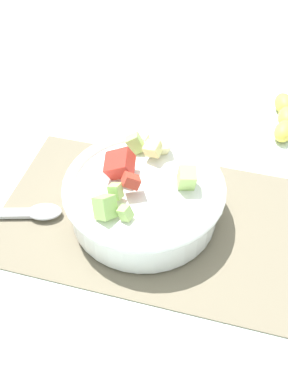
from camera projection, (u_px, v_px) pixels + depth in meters
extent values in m
plane|color=silver|center=(147.00, 219.00, 0.76)|extent=(2.40, 2.40, 0.00)
cube|color=#756B56|center=(147.00, 218.00, 0.76)|extent=(0.48, 0.31, 0.01)
cylinder|color=white|center=(144.00, 200.00, 0.74)|extent=(0.24, 0.24, 0.06)
torus|color=white|center=(144.00, 186.00, 0.71)|extent=(0.26, 0.26, 0.02)
cube|color=#A3CC6B|center=(187.00, 178.00, 0.70)|extent=(0.04, 0.04, 0.04)
cube|color=red|center=(120.00, 164.00, 0.72)|extent=(0.05, 0.05, 0.05)
cube|color=#E5D684|center=(153.00, 148.00, 0.74)|extent=(0.03, 0.03, 0.03)
cube|color=#A3CC6B|center=(125.00, 213.00, 0.66)|extent=(0.03, 0.02, 0.02)
cube|color=#93C160|center=(105.00, 207.00, 0.66)|extent=(0.04, 0.04, 0.05)
cube|color=beige|center=(158.00, 144.00, 0.76)|extent=(0.05, 0.05, 0.04)
cube|color=#A3CC6B|center=(116.00, 191.00, 0.68)|extent=(0.02, 0.02, 0.03)
cube|color=#BC3828|center=(131.00, 181.00, 0.68)|extent=(0.03, 0.03, 0.03)
cube|color=#A3CC6B|center=(135.00, 143.00, 0.76)|extent=(0.04, 0.03, 0.04)
ellipsoid|color=#B7B7BC|center=(45.00, 212.00, 0.76)|extent=(0.06, 0.05, 0.01)
ellipsoid|color=yellow|center=(284.00, 131.00, 0.89)|extent=(0.05, 0.06, 0.04)
ellipsoid|color=yellow|center=(287.00, 117.00, 0.92)|extent=(0.04, 0.06, 0.04)
ellipsoid|color=yellow|center=(284.00, 104.00, 0.95)|extent=(0.05, 0.06, 0.04)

